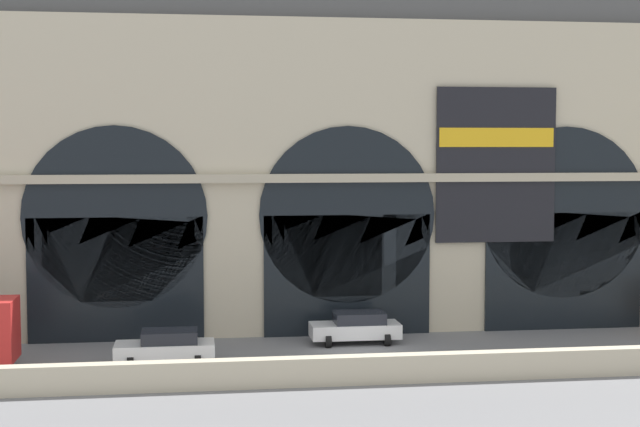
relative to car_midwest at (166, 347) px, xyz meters
The scene contains 5 objects.
ground_plane 9.14m from the car_midwest, ahead, with size 200.00×200.00×0.00m, color slate.
quay_parapet_wall 10.12m from the car_midwest, 26.09° to the right, with size 90.00×0.70×1.17m, color beige.
station_building 14.88m from the car_midwest, 40.67° to the left, with size 48.91×5.22×19.59m.
car_midwest is the anchor object (origin of this frame).
car_center 9.77m from the car_midwest, 19.95° to the left, with size 4.40×2.22×1.55m.
Camera 1 is at (-7.91, -41.97, 9.72)m, focal length 52.42 mm.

